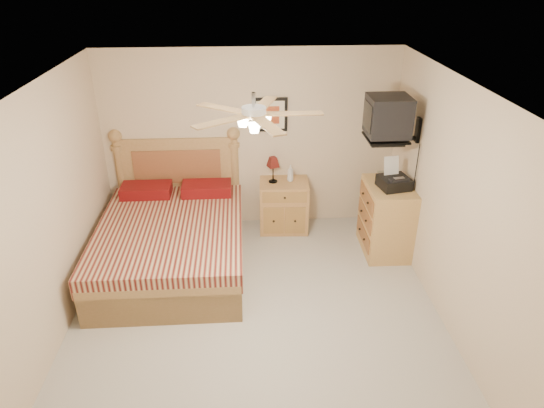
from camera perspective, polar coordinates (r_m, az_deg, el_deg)
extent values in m
plane|color=#A9A398|center=(5.38, -1.76, -13.66)|extent=(4.50, 4.50, 0.00)
cube|color=white|center=(4.19, -2.26, 13.13)|extent=(4.00, 4.50, 0.04)
cube|color=beige|center=(6.71, -2.53, 7.44)|extent=(4.00, 0.04, 2.50)
cube|color=beige|center=(5.04, -25.38, -2.42)|extent=(0.04, 4.50, 2.50)
cube|color=beige|center=(5.10, 21.10, -1.18)|extent=(0.04, 4.50, 2.50)
cube|color=#A37641|center=(6.86, 1.39, -0.15)|extent=(0.69, 0.53, 0.73)
imported|color=silver|center=(6.70, 2.18, 3.67)|extent=(0.11, 0.12, 0.23)
cube|color=black|center=(6.59, -0.20, 10.47)|extent=(0.46, 0.04, 0.46)
cube|color=#B78A46|center=(6.47, 13.29, -1.67)|extent=(0.56, 0.80, 0.94)
imported|color=#A99F87|center=(6.45, 12.61, 3.12)|extent=(0.27, 0.32, 0.03)
imported|color=gray|center=(6.43, 12.55, 3.28)|extent=(0.20, 0.28, 0.02)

